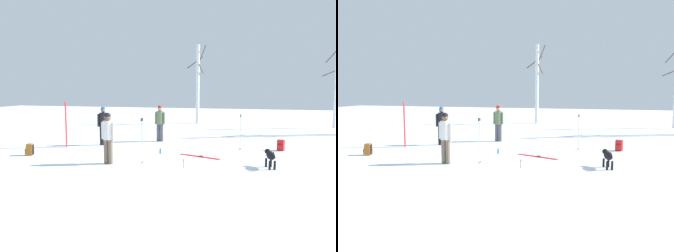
% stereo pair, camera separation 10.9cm
% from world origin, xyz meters
% --- Properties ---
extents(ground_plane, '(60.00, 60.00, 0.00)m').
position_xyz_m(ground_plane, '(0.00, 0.00, 0.00)').
color(ground_plane, white).
extents(person_0, '(0.51, 0.34, 1.72)m').
position_xyz_m(person_0, '(-1.45, -0.90, 0.98)').
color(person_0, '#72604C').
rests_on(person_0, ground_plane).
extents(person_1, '(0.52, 0.34, 1.72)m').
position_xyz_m(person_1, '(-1.10, 4.04, 0.98)').
color(person_1, '#4C4C56').
rests_on(person_1, ground_plane).
extents(person_2, '(0.46, 0.34, 1.72)m').
position_xyz_m(person_2, '(-3.23, 2.41, 0.98)').
color(person_2, black).
rests_on(person_2, ground_plane).
extents(dog, '(0.36, 0.88, 0.57)m').
position_xyz_m(dog, '(3.75, -0.13, 0.39)').
color(dog, black).
rests_on(dog, ground_plane).
extents(ski_pair_planted_0, '(0.04, 0.15, 1.94)m').
position_xyz_m(ski_pair_planted_0, '(-4.54, 1.52, 0.97)').
color(ski_pair_planted_0, red).
rests_on(ski_pair_planted_0, ground_plane).
extents(ski_pair_lying_0, '(1.61, 0.76, 0.05)m').
position_xyz_m(ski_pair_lying_0, '(1.32, 0.98, 0.01)').
color(ski_pair_lying_0, red).
rests_on(ski_pair_lying_0, ground_plane).
extents(ski_poles_0, '(0.07, 0.24, 1.55)m').
position_xyz_m(ski_poles_0, '(-0.32, -0.72, 0.82)').
color(ski_poles_0, '#B2B2BC').
rests_on(ski_poles_0, ground_plane).
extents(ski_poles_1, '(0.07, 0.26, 1.47)m').
position_xyz_m(ski_poles_1, '(2.70, 2.63, 0.78)').
color(ski_poles_1, '#B2B2BC').
rests_on(ski_poles_1, ground_plane).
extents(backpack_0, '(0.32, 0.34, 0.44)m').
position_xyz_m(backpack_0, '(4.30, 3.03, 0.21)').
color(backpack_0, red).
rests_on(backpack_0, ground_plane).
extents(backpack_1, '(0.33, 0.31, 0.44)m').
position_xyz_m(backpack_1, '(-4.91, -0.40, 0.21)').
color(backpack_1, '#99591E').
rests_on(backpack_1, ground_plane).
extents(water_bottle_0, '(0.07, 0.07, 0.21)m').
position_xyz_m(water_bottle_0, '(-0.24, 1.14, 0.10)').
color(water_bottle_0, '#1E72BF').
rests_on(water_bottle_0, ground_plane).
extents(water_bottle_1, '(0.07, 0.07, 0.27)m').
position_xyz_m(water_bottle_1, '(1.12, -0.85, 0.13)').
color(water_bottle_1, silver).
rests_on(water_bottle_1, ground_plane).
extents(birch_tree_0, '(1.44, 1.25, 5.56)m').
position_xyz_m(birch_tree_0, '(-0.73, 12.39, 2.90)').
color(birch_tree_0, silver).
rests_on(birch_tree_0, ground_plane).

